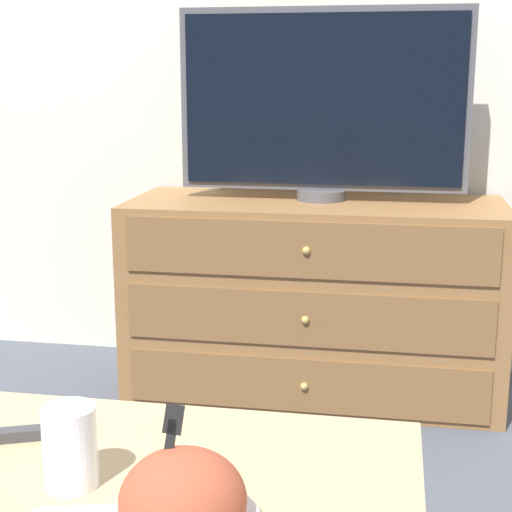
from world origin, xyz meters
name	(u,v)px	position (x,y,z in m)	size (l,w,h in m)	color
ground_plane	(341,361)	(0.00, 0.00, 0.00)	(12.00, 12.00, 0.00)	#474C56
dresser	(314,297)	(-0.08, -0.27, 0.31)	(1.18, 0.49, 0.62)	olive
tv	(323,103)	(-0.06, -0.22, 0.93)	(0.90, 0.15, 0.59)	#515156
takeout_bowl	(183,510)	(-0.07, -1.87, 0.50)	(0.19, 0.19, 0.17)	silver
drink_cup	(70,451)	(-0.26, -1.76, 0.51)	(0.08, 0.08, 0.12)	white
remote_control	(10,435)	(-0.41, -1.65, 0.46)	(0.15, 0.08, 0.02)	#38383D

